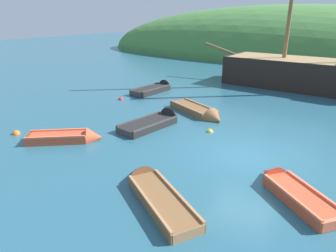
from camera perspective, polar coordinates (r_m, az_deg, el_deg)
name	(u,v)px	position (r m, az deg, el deg)	size (l,w,h in m)	color
ground_plane	(247,156)	(11.92, 14.65, -5.55)	(120.00, 120.00, 0.00)	#285B70
shore_hill	(285,57)	(41.86, 21.19, 12.06)	(52.60, 18.71, 12.35)	#477F3D
sailing_ship	(316,78)	(24.00, 26.04, 8.12)	(15.07, 4.85, 13.66)	black
rowboat_center	(69,138)	(13.53, -18.15, -2.24)	(2.98, 2.59, 0.87)	#C64C2D
rowboat_far	(157,122)	(14.79, -2.02, 0.68)	(1.80, 3.74, 1.15)	black
rowboat_near_dock	(156,89)	(21.32, -2.19, 6.89)	(1.50, 3.79, 1.08)	black
rowboat_outer_left	(154,193)	(9.23, -2.67, -12.42)	(3.66, 2.78, 0.92)	brown
rowboat_outer_right	(291,192)	(9.92, 22.10, -11.40)	(2.89, 2.67, 0.87)	#C64C2D
rowboat_portside	(200,113)	(16.32, 6.06, 2.48)	(3.86, 2.62, 1.03)	brown
buoy_red	(121,100)	(19.36, -8.86, 4.91)	(0.31, 0.31, 0.31)	red
buoy_orange	(16,134)	(15.23, -26.61, -1.36)	(0.35, 0.35, 0.35)	orange
buoy_yellow	(210,132)	(14.01, 7.89, -1.09)	(0.28, 0.28, 0.28)	yellow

